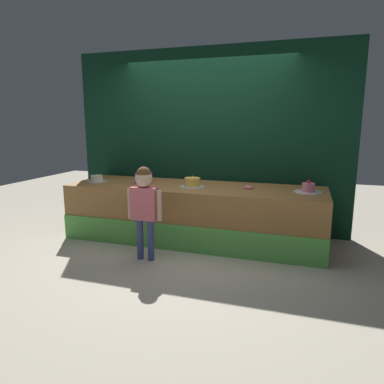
# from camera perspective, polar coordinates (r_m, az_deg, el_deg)

# --- Properties ---
(ground_plane) EXTENTS (12.00, 12.00, 0.00)m
(ground_plane) POSITION_cam_1_polar(r_m,az_deg,el_deg) (4.49, -1.67, -9.62)
(ground_plane) COLOR #BCB29E
(stage_platform) EXTENTS (3.47, 1.06, 0.75)m
(stage_platform) POSITION_cam_1_polar(r_m,az_deg,el_deg) (4.85, 0.36, -3.41)
(stage_platform) COLOR #9E6B38
(stage_platform) RESTS_ON ground_plane
(curtain_backdrop) EXTENTS (4.16, 0.08, 2.67)m
(curtain_backdrop) POSITION_cam_1_polar(r_m,az_deg,el_deg) (5.29, 2.45, 8.38)
(curtain_backdrop) COLOR black
(curtain_backdrop) RESTS_ON ground_plane
(child_figure) EXTENTS (0.43, 0.20, 1.11)m
(child_figure) POSITION_cam_1_polar(r_m,az_deg,el_deg) (4.07, -7.76, -1.38)
(child_figure) COLOR #3F4C8C
(child_figure) RESTS_ON ground_plane
(pink_box) EXTENTS (0.19, 0.20, 0.16)m
(pink_box) POSITION_cam_1_polar(r_m,az_deg,el_deg) (4.98, -7.89, 2.24)
(pink_box) COLOR #E133A1
(pink_box) RESTS_ON stage_platform
(donut) EXTENTS (0.12, 0.12, 0.04)m
(donut) POSITION_cam_1_polar(r_m,az_deg,el_deg) (4.61, 9.18, 0.74)
(donut) COLOR pink
(donut) RESTS_ON stage_platform
(cake_left) EXTENTS (0.30, 0.30, 0.09)m
(cake_left) POSITION_cam_1_polar(r_m,az_deg,el_deg) (5.31, -15.25, 2.07)
(cake_left) COLOR silver
(cake_left) RESTS_ON stage_platform
(cake_center) EXTENTS (0.34, 0.34, 0.16)m
(cake_center) POSITION_cam_1_polar(r_m,az_deg,el_deg) (4.68, 0.08, 1.50)
(cake_center) COLOR silver
(cake_center) RESTS_ON stage_platform
(cake_right) EXTENTS (0.34, 0.34, 0.16)m
(cake_right) POSITION_cam_1_polar(r_m,az_deg,el_deg) (4.55, 18.38, 0.53)
(cake_right) COLOR white
(cake_right) RESTS_ON stage_platform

